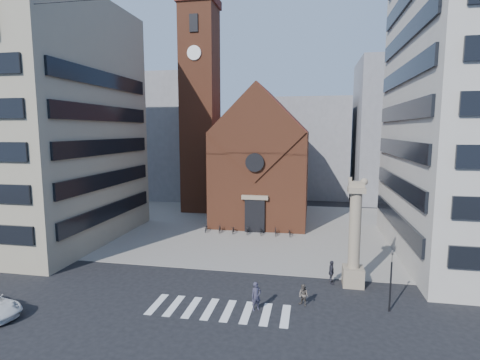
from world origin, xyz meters
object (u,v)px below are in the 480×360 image
scooter_0 (206,228)px  traffic_light (391,279)px  lion_column (354,243)px  pedestrian_1 (303,295)px  pedestrian_2 (331,272)px  pedestrian_0 (256,296)px

scooter_0 → traffic_light: bearing=-50.5°
lion_column → pedestrian_1: bearing=-131.7°
lion_column → pedestrian_2: (-1.68, 0.00, -2.50)m
lion_column → pedestrian_0: bearing=-141.6°
scooter_0 → pedestrian_0: bearing=-71.3°
pedestrian_0 → pedestrian_2: 7.63m
pedestrian_1 → pedestrian_2: 4.75m
lion_column → traffic_light: lion_column is taller
lion_column → pedestrian_1: 6.30m
traffic_light → pedestrian_1: traffic_light is taller
pedestrian_2 → scooter_0: pedestrian_2 is taller
pedestrian_1 → scooter_0: size_ratio=0.96×
traffic_light → pedestrian_1: 5.98m
traffic_light → pedestrian_0: size_ratio=2.18×
traffic_light → lion_column: bearing=116.5°
pedestrian_2 → scooter_0: size_ratio=1.20×
scooter_0 → pedestrian_1: bearing=-62.0°
lion_column → pedestrian_2: bearing=180.0°
traffic_light → pedestrian_2: traffic_light is taller
pedestrian_0 → pedestrian_2: bearing=10.7°
pedestrian_2 → scooter_0: (-14.13, 12.98, -0.49)m
traffic_light → pedestrian_1: size_ratio=2.81×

